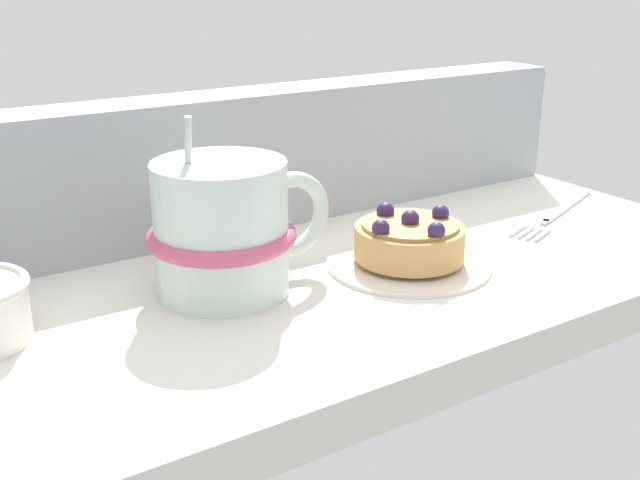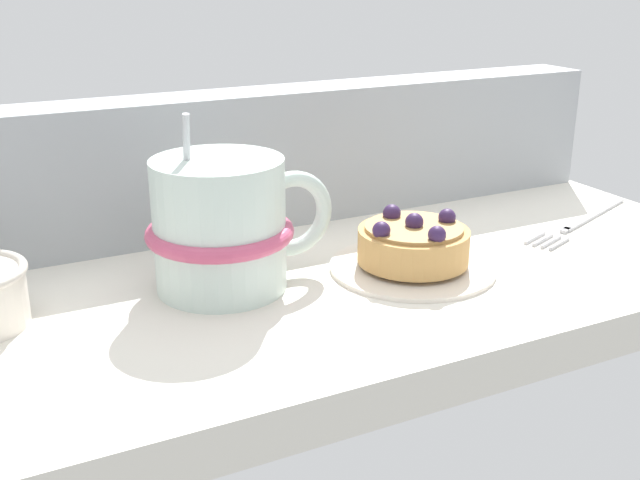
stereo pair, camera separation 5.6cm
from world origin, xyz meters
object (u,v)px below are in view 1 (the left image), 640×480
Objects in this scene: dessert_plate at (408,262)px; coffee_mug at (225,228)px; dessert_fork at (557,212)px; raspberry_tart at (409,239)px.

coffee_mug is at bearing 166.42° from dessert_plate.
coffee_mug reaches higher than dessert_fork.
raspberry_tart is at bearing -161.21° from dessert_plate.
dessert_plate reaches higher than dessert_fork.
dessert_plate is 0.90× the size of coffee_mug.
dessert_fork is (19.75, 2.37, -0.03)cm from dessert_plate.
coffee_mug is at bearing 178.29° from dessert_fork.
coffee_mug reaches higher than dessert_plate.
raspberry_tart is (-0.01, -0.00, 1.87)cm from dessert_plate.
dessert_fork is (19.76, 2.37, -1.90)cm from raspberry_tart.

